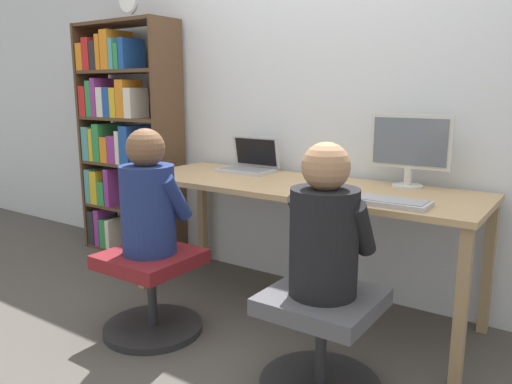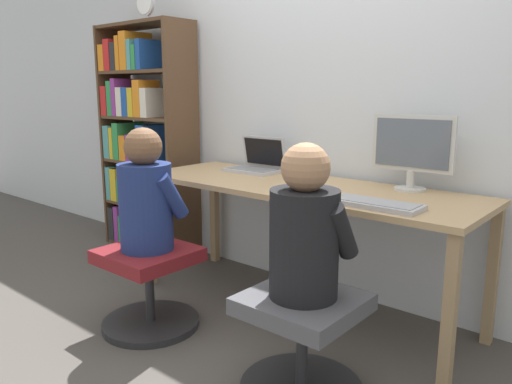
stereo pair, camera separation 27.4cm
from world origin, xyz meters
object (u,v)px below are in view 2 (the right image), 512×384
Objects in this scene: bookshelf at (137,133)px; desk_clock at (145,3)px; office_chair_right at (149,284)px; person_at_laptop at (146,196)px; person_at_monitor at (305,230)px; laptop at (256,164)px; keyboard at (375,204)px; desktop_monitor at (412,150)px; office_chair_left at (302,340)px.

desk_clock is at bearing -15.43° from bookshelf.
person_at_laptop reaches higher than office_chair_right.
person_at_monitor reaches higher than office_chair_right.
desk_clock is at bearing 140.30° from office_chair_right.
laptop is 1.68× the size of desk_clock.
person_at_monitor is 2.32m from bookshelf.
keyboard is at bearing -21.28° from laptop.
desktop_monitor reaches higher than office_chair_right.
office_chair_left is (-0.08, -0.44, -0.51)m from keyboard.
desktop_monitor is at bearing 94.51° from keyboard.
office_chair_right is 0.30× the size of bookshelf.
laptop reaches higher than keyboard.
keyboard is 0.80× the size of office_chair_right.
office_chair_right is at bearing -137.95° from desktop_monitor.
desktop_monitor is 0.91m from person_at_monitor.
bookshelf is (-2.16, 0.81, 0.21)m from person_at_monitor.
desk_clock is (-1.98, 0.31, 1.09)m from keyboard.
laptop is at bearing 138.92° from person_at_monitor.
desk_clock is (-0.93, 0.77, 1.12)m from person_at_laptop.
person_at_laptop is 1.47m from bookshelf.
laptop is 1.11m from keyboard.
office_chair_left is 0.30× the size of bookshelf.
keyboard is at bearing 79.55° from person_at_monitor.
desktop_monitor is 0.83× the size of office_chair_right.
person_at_monitor is 3.03× the size of desk_clock.
person_at_monitor is (-0.00, 0.00, 0.47)m from office_chair_left.
desk_clock is at bearing 140.46° from person_at_laptop.
keyboard is 0.80× the size of office_chair_left.
bookshelf is at bearing -179.03° from laptop.
bookshelf reaches higher than desktop_monitor.
laptop is at bearing 5.64° from desk_clock.
desktop_monitor is at bearing 41.92° from person_at_laptop.
keyboard is 0.67× the size of person_at_monitor.
office_chair_left is (-0.04, -0.88, -0.71)m from desktop_monitor.
office_chair_left is 1.07m from person_at_laptop.
office_chair_left is 0.96m from office_chair_right.
keyboard is 0.65× the size of person_at_laptop.
office_chair_left is at bearing -21.49° from desk_clock.
office_chair_right is (-1.01, -0.91, -0.71)m from desktop_monitor.
person_at_monitor is at bearing 90.00° from office_chair_left.
desk_clock is at bearing 171.04° from keyboard.
desktop_monitor is 2.10× the size of desk_clock.
person_at_laptop is at bearing -39.54° from desk_clock.
laptop is (-1.00, -0.04, -0.16)m from desktop_monitor.
office_chair_left is 2.52× the size of desk_clock.
person_at_monitor is (-0.08, -0.43, -0.04)m from keyboard.
laptop is at bearing 89.56° from person_at_laptop.
office_chair_left is at bearing 1.34° from person_at_laptop.
office_chair_left is 0.47m from person_at_monitor.
office_chair_left is at bearing -100.35° from keyboard.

